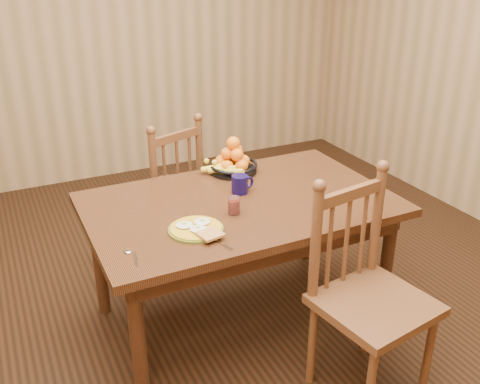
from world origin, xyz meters
name	(u,v)px	position (x,y,z in m)	size (l,w,h in m)	color
room	(240,89)	(0.00, 0.00, 1.35)	(4.52, 5.02, 2.72)	black
dining_table	(240,215)	(0.00, 0.00, 0.67)	(1.60, 1.00, 0.75)	black
chair_far	(164,193)	(-0.16, 0.82, 0.49)	(0.58, 0.56, 1.00)	#4B2B16
chair_near	(368,296)	(0.30, -0.73, 0.51)	(0.54, 0.52, 1.06)	#4B2B16
breakfast_plate	(197,229)	(-0.33, -0.21, 0.76)	(0.26, 0.30, 0.04)	#59601E
fork	(220,241)	(-0.27, -0.35, 0.75)	(0.06, 0.18, 0.00)	silver
spoon	(130,253)	(-0.67, -0.28, 0.75)	(0.05, 0.16, 0.01)	silver
coffee_mug	(240,184)	(0.05, 0.09, 0.80)	(0.13, 0.09, 0.10)	#0E0933
juice_glass	(234,206)	(-0.09, -0.12, 0.79)	(0.06, 0.06, 0.09)	silver
fruit_bowl	(232,162)	(0.13, 0.38, 0.81)	(0.32, 0.32, 0.22)	black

